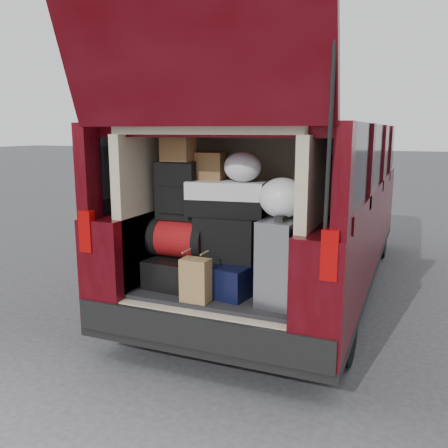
{
  "coord_description": "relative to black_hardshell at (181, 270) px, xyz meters",
  "views": [
    {
      "loc": [
        1.3,
        -3.01,
        1.73
      ],
      "look_at": [
        -0.02,
        0.2,
        1.04
      ],
      "focal_mm": 38.0,
      "sensor_mm": 36.0,
      "label": 1
    }
  ],
  "objects": [
    {
      "name": "kraft_bag",
      "position": [
        0.28,
        -0.32,
        0.05
      ],
      "size": [
        0.2,
        0.13,
        0.31
      ],
      "primitive_type": "cube",
      "rotation": [
        0.0,
        0.0,
        -0.02
      ],
      "color": "olive",
      "rests_on": "load_floor"
    },
    {
      "name": "grocery_sack_upper",
      "position": [
        0.2,
        0.12,
        0.8
      ],
      "size": [
        0.22,
        0.18,
        0.21
      ],
      "primitive_type": "cube",
      "rotation": [
        0.0,
        0.0,
        0.06
      ],
      "color": "brown",
      "rests_on": "twotone_duffel"
    },
    {
      "name": "navy_hardshell",
      "position": [
        0.42,
        -0.0,
        0.01
      ],
      "size": [
        0.51,
        0.59,
        0.23
      ],
      "primitive_type": "cube",
      "rotation": [
        0.0,
        0.0,
        -0.18
      ],
      "color": "black",
      "rests_on": "load_floor"
    },
    {
      "name": "black_hardshell",
      "position": [
        0.0,
        0.0,
        0.0
      ],
      "size": [
        0.43,
        0.56,
        0.22
      ],
      "primitive_type": "cube",
      "rotation": [
        0.0,
        0.0,
        -0.07
      ],
      "color": "black",
      "rests_on": "load_floor"
    },
    {
      "name": "minivan",
      "position": [
        0.36,
        1.7,
        0.25
      ],
      "size": [
        1.9,
        5.35,
        2.77
      ],
      "color": "black",
      "rests_on": "ground"
    },
    {
      "name": "plastic_bag_right",
      "position": [
        0.81,
        -0.06,
        0.62
      ],
      "size": [
        0.32,
        0.3,
        0.28
      ],
      "primitive_type": "ellipsoid",
      "rotation": [
        0.0,
        0.0,
        -0.01
      ],
      "color": "white",
      "rests_on": "silver_roller"
    },
    {
      "name": "grocery_sack_lower",
      "position": [
        -0.01,
        0.0,
        0.94
      ],
      "size": [
        0.22,
        0.18,
        0.2
      ],
      "primitive_type": "cube",
      "rotation": [
        0.0,
        0.0,
        0.0
      ],
      "color": "brown",
      "rests_on": "backpack"
    },
    {
      "name": "ground",
      "position": [
        0.36,
        -0.15,
        -0.66
      ],
      "size": [
        80.0,
        80.0,
        0.0
      ],
      "primitive_type": "plane",
      "color": "#363638",
      "rests_on": "ground"
    },
    {
      "name": "silver_roller",
      "position": [
        0.84,
        -0.11,
        0.19
      ],
      "size": [
        0.3,
        0.42,
        0.59
      ],
      "primitive_type": "cube",
      "rotation": [
        0.0,
        0.0,
        -0.14
      ],
      "color": "silver",
      "rests_on": "load_floor"
    },
    {
      "name": "plastic_bag_center",
      "position": [
        0.48,
        0.05,
        0.81
      ],
      "size": [
        0.31,
        0.3,
        0.22
      ],
      "primitive_type": "ellipsoid",
      "rotation": [
        0.0,
        0.0,
        -0.18
      ],
      "color": "white",
      "rests_on": "twotone_duffel"
    },
    {
      "name": "load_floor",
      "position": [
        0.36,
        0.12,
        -0.38
      ],
      "size": [
        1.24,
        1.05,
        0.55
      ],
      "primitive_type": "cube",
      "color": "black",
      "rests_on": "ground"
    },
    {
      "name": "twotone_duffel",
      "position": [
        0.36,
        0.07,
        0.57
      ],
      "size": [
        0.61,
        0.37,
        0.26
      ],
      "primitive_type": "cube",
      "rotation": [
        0.0,
        0.0,
        0.14
      ],
      "color": "silver",
      "rests_on": "black_soft_case"
    },
    {
      "name": "backpack",
      "position": [
        -0.03,
        0.03,
        0.62
      ],
      "size": [
        0.32,
        0.2,
        0.44
      ],
      "primitive_type": "cube",
      "rotation": [
        0.0,
        0.0,
        0.03
      ],
      "color": "black",
      "rests_on": "red_duffel"
    },
    {
      "name": "red_duffel",
      "position": [
        -0.0,
        -0.01,
        0.25
      ],
      "size": [
        0.45,
        0.29,
        0.29
      ],
      "primitive_type": "cube",
      "rotation": [
        0.0,
        0.0,
        0.0
      ],
      "color": "maroon",
      "rests_on": "black_hardshell"
    },
    {
      "name": "black_soft_case",
      "position": [
        0.38,
        0.02,
        0.28
      ],
      "size": [
        0.46,
        0.29,
        0.33
      ],
      "primitive_type": "cube",
      "rotation": [
        0.0,
        0.0,
        0.05
      ],
      "color": "black",
      "rests_on": "navy_hardshell"
    }
  ]
}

